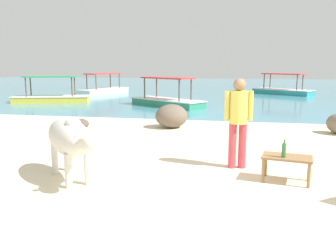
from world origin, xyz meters
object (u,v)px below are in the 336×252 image
person_standing (238,116)px  boat_teal (282,90)px  cow (70,138)px  low_bench_table (287,160)px  bottle (284,150)px  boat_yellow (52,97)px  boat_white (104,89)px  boat_green (167,100)px

person_standing → boat_teal: 16.61m
cow → boat_teal: 18.38m
cow → low_bench_table: size_ratio=1.98×
bottle → boat_yellow: size_ratio=0.08×
boat_white → bottle: bearing=51.4°
cow → boat_yellow: (-6.30, 10.72, -0.45)m
boat_yellow → person_standing: bearing=117.3°
boat_teal → boat_yellow: bearing=64.4°
cow → boat_green: boat_green is taller
bottle → boat_teal: (2.14, 17.06, -0.29)m
cow → boat_white: size_ratio=0.43×
cow → boat_yellow: size_ratio=0.43×
low_bench_table → boat_yellow: size_ratio=0.22×
bottle → person_standing: (-0.71, 0.71, 0.41)m
boat_teal → boat_green: bearing=85.4°
cow → bottle: cow is taller
boat_white → boat_green: 7.72m
boat_yellow → boat_teal: 13.63m
low_bench_table → bottle: size_ratio=2.80×
cow → boat_white: boat_white is taller
boat_green → person_standing: bearing=142.0°
boat_teal → cow: bearing=107.0°
boat_white → low_bench_table: bearing=51.7°
person_standing → boat_green: bearing=-172.8°
boat_green → bottle: bearing=144.4°
cow → bottle: 3.39m
bottle → person_standing: bearing=134.8°
bottle → boat_white: bearing=120.1°
person_standing → boat_yellow: person_standing is taller
bottle → cow: bearing=-171.9°
boat_green → boat_white: bearing=-14.1°
person_standing → boat_white: person_standing is taller
boat_yellow → boat_green: (5.91, -0.46, 0.00)m
low_bench_table → boat_teal: 17.11m
boat_white → boat_teal: bearing=119.4°
low_bench_table → boat_yellow: bearing=144.8°
boat_yellow → boat_green: same height
bottle → boat_green: bearing=111.0°
cow → boat_yellow: boat_yellow is taller
cow → boat_white: bearing=157.0°
cow → person_standing: 2.91m
boat_white → boat_yellow: same height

